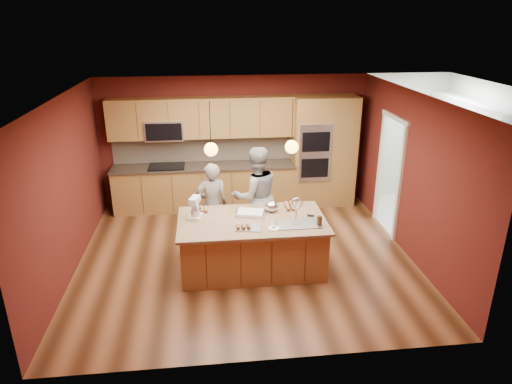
{
  "coord_description": "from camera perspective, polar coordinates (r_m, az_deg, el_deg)",
  "views": [
    {
      "loc": [
        -0.59,
        -6.77,
        3.83
      ],
      "look_at": [
        0.17,
        -0.1,
        1.21
      ],
      "focal_mm": 32.0,
      "sensor_mm": 36.0,
      "label": 1
    }
  ],
  "objects": [
    {
      "name": "dryer",
      "position": [
        10.16,
        22.11,
        0.56
      ],
      "size": [
        0.73,
        0.75,
        0.99
      ],
      "primitive_type": "cube",
      "rotation": [
        0.0,
        0.0,
        -0.21
      ],
      "color": "white",
      "rests_on": "floor"
    },
    {
      "name": "cupcakes_rack",
      "position": [
        6.78,
        -1.61,
        -4.31
      ],
      "size": [
        0.22,
        0.15,
        0.07
      ],
      "primitive_type": null,
      "color": "tan",
      "rests_on": "island"
    },
    {
      "name": "washer",
      "position": [
        9.54,
        24.24,
        -0.91
      ],
      "size": [
        0.77,
        0.79,
        1.05
      ],
      "primitive_type": "cube",
      "rotation": [
        0.0,
        0.0,
        0.21
      ],
      "color": "white",
      "rests_on": "floor"
    },
    {
      "name": "cabinet_run",
      "position": [
        9.46,
        -6.73,
        3.68
      ],
      "size": [
        3.74,
        0.64,
        2.3
      ],
      "color": "olive",
      "rests_on": "floor"
    },
    {
      "name": "wall_right",
      "position": [
        7.95,
        18.77,
        2.0
      ],
      "size": [
        0.0,
        5.0,
        5.0
      ],
      "primitive_type": "plane",
      "rotation": [
        1.57,
        0.0,
        -1.57
      ],
      "color": "#501713",
      "rests_on": "ground"
    },
    {
      "name": "tumbler",
      "position": [
        6.96,
        7.94,
        -3.6
      ],
      "size": [
        0.08,
        0.08,
        0.15
      ],
      "primitive_type": "cylinder",
      "color": "#341D0D",
      "rests_on": "island"
    },
    {
      "name": "wall_back",
      "position": [
        9.62,
        -2.75,
        6.37
      ],
      "size": [
        5.5,
        0.0,
        5.5
      ],
      "primitive_type": "plane",
      "rotation": [
        1.57,
        0.0,
        0.0
      ],
      "color": "#501713",
      "rests_on": "ground"
    },
    {
      "name": "phone",
      "position": [
        7.28,
        6.85,
        -2.95
      ],
      "size": [
        0.13,
        0.09,
        0.01
      ],
      "primitive_type": "cube",
      "rotation": [
        0.0,
        0.0,
        -0.27
      ],
      "color": "black",
      "rests_on": "island"
    },
    {
      "name": "wall_front",
      "position": [
        4.97,
        1.23,
        -8.54
      ],
      "size": [
        5.5,
        0.0,
        5.5
      ],
      "primitive_type": "plane",
      "rotation": [
        -1.57,
        0.0,
        0.0
      ],
      "color": "#501713",
      "rests_on": "ground"
    },
    {
      "name": "cupcakes_right",
      "position": [
        7.53,
        4.22,
        -1.76
      ],
      "size": [
        0.16,
        0.32,
        0.07
      ],
      "primitive_type": null,
      "color": "tan",
      "rests_on": "island"
    },
    {
      "name": "cupcakes_left",
      "position": [
        7.45,
        -6.82,
        -2.18
      ],
      "size": [
        0.21,
        0.21,
        0.06
      ],
      "primitive_type": null,
      "color": "tan",
      "rests_on": "island"
    },
    {
      "name": "cooling_rack",
      "position": [
        6.83,
        -0.93,
        -4.46
      ],
      "size": [
        0.42,
        0.34,
        0.02
      ],
      "primitive_type": "cube",
      "rotation": [
        0.0,
        0.0,
        -0.21
      ],
      "color": "silver",
      "rests_on": "island"
    },
    {
      "name": "stand_mixer",
      "position": [
        7.17,
        -7.62,
        -2.14
      ],
      "size": [
        0.25,
        0.29,
        0.35
      ],
      "rotation": [
        0.0,
        0.0,
        -0.32
      ],
      "color": "white",
      "rests_on": "island"
    },
    {
      "name": "ceiling",
      "position": [
        6.89,
        -1.5,
        11.91
      ],
      "size": [
        5.5,
        5.5,
        0.0
      ],
      "primitive_type": "plane",
      "rotation": [
        3.14,
        0.0,
        0.0
      ],
      "color": "white",
      "rests_on": "ground"
    },
    {
      "name": "floor",
      "position": [
        7.8,
        -1.31,
        -8.05
      ],
      "size": [
        5.5,
        5.5,
        0.0
      ],
      "primitive_type": "plane",
      "color": "#402312",
      "rests_on": "ground"
    },
    {
      "name": "mixing_bowl",
      "position": [
        7.37,
        1.98,
        -1.79
      ],
      "size": [
        0.22,
        0.22,
        0.19
      ],
      "primitive_type": "ellipsoid",
      "color": "silver",
      "rests_on": "island"
    },
    {
      "name": "oven_column",
      "position": [
        9.67,
        8.41,
        5.03
      ],
      "size": [
        1.3,
        0.62,
        2.3
      ],
      "color": "olive",
      "rests_on": "floor"
    },
    {
      "name": "sheet_cake",
      "position": [
        7.29,
        -0.71,
        -2.62
      ],
      "size": [
        0.54,
        0.45,
        0.05
      ],
      "rotation": [
        0.0,
        0.0,
        -0.24
      ],
      "color": "silver",
      "rests_on": "island"
    },
    {
      "name": "doorway_trim",
      "position": [
        8.72,
        16.29,
        1.88
      ],
      "size": [
        0.08,
        1.11,
        2.2
      ],
      "primitive_type": null,
      "color": "white",
      "rests_on": "wall_right"
    },
    {
      "name": "laundry_room",
      "position": [
        9.57,
        25.04,
        8.02
      ],
      "size": [
        2.6,
        2.7,
        2.7
      ],
      "color": "silver",
      "rests_on": "ground"
    },
    {
      "name": "person_left",
      "position": [
        7.93,
        -5.51,
        -1.59
      ],
      "size": [
        0.59,
        0.43,
        1.51
      ],
      "primitive_type": "imported",
      "rotation": [
        0.0,
        0.0,
        3.28
      ],
      "color": "black",
      "rests_on": "floor"
    },
    {
      "name": "pendant_right",
      "position": [
        6.79,
        4.49,
        5.68
      ],
      "size": [
        0.2,
        0.2,
        0.8
      ],
      "color": "black",
      "rests_on": "ceiling"
    },
    {
      "name": "island",
      "position": [
        7.28,
        -0.37,
        -6.44
      ],
      "size": [
        2.3,
        1.29,
        1.23
      ],
      "color": "olive",
      "rests_on": "floor"
    },
    {
      "name": "pendant_left",
      "position": [
        6.67,
        -5.65,
        5.36
      ],
      "size": [
        0.2,
        0.2,
        0.8
      ],
      "color": "black",
      "rests_on": "ceiling"
    },
    {
      "name": "wall_left",
      "position": [
        7.53,
        -22.73,
        0.39
      ],
      "size": [
        0.0,
        5.0,
        5.0
      ],
      "primitive_type": "plane",
      "rotation": [
        1.57,
        0.0,
        1.57
      ],
      "color": "#501713",
      "rests_on": "ground"
    },
    {
      "name": "plate",
      "position": [
        6.82,
        2.22,
        -4.56
      ],
      "size": [
        0.17,
        0.17,
        0.01
      ],
      "primitive_type": "cylinder",
      "color": "white",
      "rests_on": "island"
    },
    {
      "name": "person_right",
      "position": [
        7.92,
        -0.02,
        -0.49
      ],
      "size": [
        0.99,
        0.85,
        1.76
      ],
      "primitive_type": "imported",
      "rotation": [
        0.0,
        0.0,
        3.38
      ],
      "color": "gray",
      "rests_on": "floor"
    }
  ]
}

